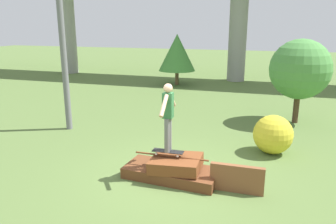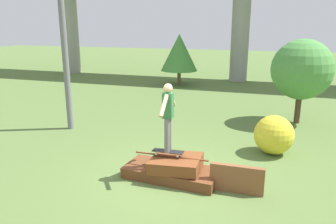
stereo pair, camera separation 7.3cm
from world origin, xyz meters
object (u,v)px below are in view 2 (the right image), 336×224
skateboard (168,151)px  utility_pole (62,21)px  bush_yellow_flowering (274,135)px  skater (168,113)px  tree_behind_left (179,53)px  tree_behind_right (302,70)px

skateboard → utility_pole: 5.82m
skateboard → bush_yellow_flowering: bush_yellow_flowering is taller
utility_pole → bush_yellow_flowering: bearing=-2.0°
skater → skateboard: bearing=90.0°
skateboard → bush_yellow_flowering: 3.27m
skateboard → tree_behind_left: size_ratio=0.25×
tree_behind_left → utility_pole: bearing=-97.7°
utility_pole → tree_behind_right: 8.27m
tree_behind_left → bush_yellow_flowering: 11.04m
skateboard → skater: (0.00, -0.00, 0.92)m
utility_pole → bush_yellow_flowering: 7.35m
skater → bush_yellow_flowering: (2.34, 2.28, -1.02)m
utility_pole → tree_behind_right: size_ratio=2.29×
skater → tree_behind_right: size_ratio=0.52×
skateboard → tree_behind_left: (-3.09, 11.79, 1.26)m
tree_behind_left → bush_yellow_flowering: bearing=-60.3°
skater → utility_pole: 5.41m
bush_yellow_flowering → skateboard: bearing=-135.8°
skater → tree_behind_right: (3.15, 5.61, 0.39)m
skater → tree_behind_left: bearing=104.7°
skateboard → tree_behind_right: bearing=60.7°
utility_pole → tree_behind_left: (1.25, 9.28, -1.68)m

